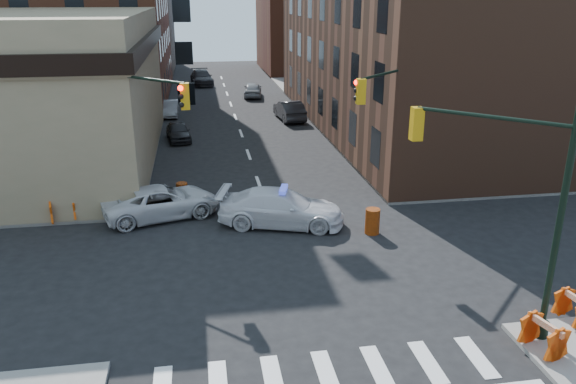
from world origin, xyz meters
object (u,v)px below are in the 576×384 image
object	(u,v)px
police_car	(281,208)
pedestrian_a	(124,196)
parked_car_wfar	(170,109)
barricade_nw_a	(63,210)
barrel_road	(372,221)
barrel_bank	(182,192)
parked_car_enear	(289,110)
pickup	(162,202)
parked_car_wnear	(178,132)
barricade_se_a	(574,308)

from	to	relation	value
police_car	pedestrian_a	world-z (taller)	pedestrian_a
parked_car_wfar	barricade_nw_a	size ratio (longest dim) A/B	3.06
pedestrian_a	barrel_road	xyz separation A→B (m)	(10.95, -3.66, -0.49)
pedestrian_a	barrel_bank	xyz separation A→B (m)	(2.63, 1.68, -0.55)
police_car	parked_car_enear	world-z (taller)	police_car
parked_car_enear	parked_car_wfar	bearing A→B (deg)	-22.98
pickup	pedestrian_a	xyz separation A→B (m)	(-1.72, 0.20, 0.31)
pedestrian_a	parked_car_enear	bearing A→B (deg)	69.51
parked_car_wnear	barrel_bank	distance (m)	12.89
barricade_se_a	pedestrian_a	bearing A→B (deg)	45.31
parked_car_wfar	barricade_nw_a	bearing A→B (deg)	-98.82
police_car	parked_car_wnear	bearing A→B (deg)	32.33
pedestrian_a	barricade_se_a	world-z (taller)	pedestrian_a
parked_car_wfar	parked_car_enear	xyz separation A→B (m)	(9.89, -3.21, 0.16)
barrel_bank	barricade_se_a	distance (m)	18.26
barrel_bank	barricade_se_a	size ratio (longest dim) A/B	0.84
barrel_road	pedestrian_a	bearing A→B (deg)	161.52
barricade_nw_a	pedestrian_a	bearing A→B (deg)	-6.62
police_car	barrel_road	distance (m)	4.15
police_car	barricade_nw_a	world-z (taller)	police_car
police_car	barrel_bank	size ratio (longest dim) A/B	5.61
parked_car_wnear	barricade_nw_a	distance (m)	15.65
parked_car_wfar	barrel_bank	xyz separation A→B (m)	(1.35, -21.64, -0.15)
parked_car_wnear	barricade_se_a	size ratio (longest dim) A/B	3.18
police_car	barricade_se_a	size ratio (longest dim) A/B	4.71
barricade_se_a	barricade_nw_a	size ratio (longest dim) A/B	0.93
barricade_se_a	parked_car_enear	bearing A→B (deg)	0.12
parked_car_wnear	barricade_se_a	bearing A→B (deg)	-71.23
parked_car_wfar	parked_car_enear	bearing A→B (deg)	-17.17
barrel_bank	barricade_se_a	xyz separation A→B (m)	(12.43, -13.38, 0.10)
pickup	barricade_nw_a	bearing A→B (deg)	74.62
parked_car_enear	barrel_road	xyz separation A→B (m)	(-0.22, -23.77, -0.24)
police_car	parked_car_enear	xyz separation A→B (m)	(4.03, 22.16, -0.01)
barrel_bank	parked_car_enear	bearing A→B (deg)	65.15
parked_car_enear	barrel_bank	distance (m)	20.31
parked_car_wfar	barricade_se_a	bearing A→B (deg)	-67.73
parked_car_wfar	barricade_nw_a	world-z (taller)	parked_car_wfar
police_car	parked_car_enear	size ratio (longest dim) A/B	1.15
pickup	pedestrian_a	bearing A→B (deg)	66.71
barrel_road	barrel_bank	bearing A→B (deg)	147.27
barricade_nw_a	parked_car_wnear	bearing A→B (deg)	58.87
parked_car_wnear	parked_car_wfar	xyz separation A→B (m)	(-0.89, 8.76, 0.00)
barrel_bank	barricade_se_a	bearing A→B (deg)	-47.13
police_car	pedestrian_a	bearing A→B (deg)	89.68
pickup	barricade_nw_a	size ratio (longest dim) A/B	4.17
police_car	parked_car_wfar	world-z (taller)	police_car
pickup	parked_car_enear	distance (m)	22.40
barrel_road	barrel_bank	world-z (taller)	barrel_road
pedestrian_a	police_car	bearing A→B (deg)	-7.45
barrel_road	barrel_bank	xyz separation A→B (m)	(-8.32, 5.34, -0.06)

